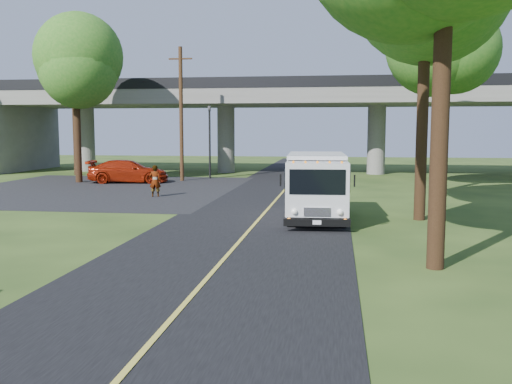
% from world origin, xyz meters
% --- Properties ---
extents(ground, '(120.00, 120.00, 0.00)m').
position_xyz_m(ground, '(0.00, 0.00, 0.00)').
color(ground, '#263D16').
rests_on(ground, ground).
extents(road, '(7.00, 90.00, 0.02)m').
position_xyz_m(road, '(0.00, 10.00, 0.01)').
color(road, black).
rests_on(road, ground).
extents(parking_lot, '(16.00, 18.00, 0.01)m').
position_xyz_m(parking_lot, '(-11.00, 18.00, 0.01)').
color(parking_lot, black).
rests_on(parking_lot, ground).
extents(lane_line, '(0.12, 90.00, 0.01)m').
position_xyz_m(lane_line, '(0.00, 10.00, 0.03)').
color(lane_line, gold).
rests_on(lane_line, road).
extents(overpass, '(54.00, 10.00, 7.30)m').
position_xyz_m(overpass, '(0.00, 32.00, 4.56)').
color(overpass, slate).
rests_on(overpass, ground).
extents(traffic_signal, '(0.18, 0.22, 5.20)m').
position_xyz_m(traffic_signal, '(-6.00, 26.00, 3.20)').
color(traffic_signal, black).
rests_on(traffic_signal, ground).
extents(utility_pole, '(1.60, 0.26, 9.00)m').
position_xyz_m(utility_pole, '(-7.50, 24.00, 4.59)').
color(utility_pole, '#472D19').
rests_on(utility_pole, ground).
extents(tree_right_far, '(5.77, 5.67, 10.99)m').
position_xyz_m(tree_right_far, '(9.21, 19.84, 8.30)').
color(tree_right_far, '#382314').
rests_on(tree_right_far, ground).
extents(tree_left_lot, '(5.60, 5.50, 10.50)m').
position_xyz_m(tree_left_lot, '(-13.79, 21.84, 7.90)').
color(tree_left_lot, '#382314').
rests_on(tree_left_lot, ground).
extents(tree_left_far, '(5.26, 5.16, 9.89)m').
position_xyz_m(tree_left_far, '(-16.79, 27.84, 7.45)').
color(tree_left_far, '#382314').
rests_on(tree_left_far, ground).
extents(step_van, '(2.52, 6.18, 2.55)m').
position_xyz_m(step_van, '(2.20, 8.60, 1.39)').
color(step_van, silver).
rests_on(step_van, ground).
extents(red_sedan, '(5.48, 2.93, 1.51)m').
position_xyz_m(red_sedan, '(-10.64, 22.18, 0.76)').
color(red_sedan, '#981E09').
rests_on(red_sedan, ground).
extents(pedestrian, '(0.64, 0.45, 1.67)m').
position_xyz_m(pedestrian, '(-6.39, 14.82, 0.83)').
color(pedestrian, gray).
rests_on(pedestrian, ground).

